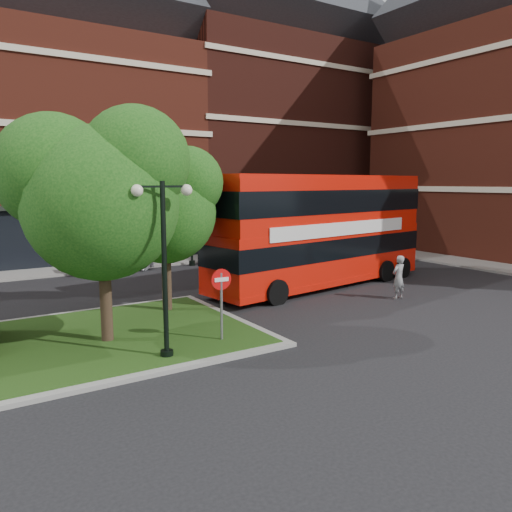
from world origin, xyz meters
TOP-DOWN VIEW (x-y plane):
  - ground at (0.00, 0.00)m, footprint 120.00×120.00m
  - pavement_far at (0.00, 16.50)m, footprint 44.00×3.00m
  - terrace_far_right at (14.00, 24.00)m, footprint 18.00×12.00m
  - traffic_island at (-8.00, 3.00)m, footprint 12.60×7.60m
  - tree_island_west at (-6.60, 2.58)m, footprint 5.40×4.71m
  - tree_island_east at (-3.58, 5.06)m, footprint 4.46×3.90m
  - lamp_island at (-5.50, 0.20)m, footprint 1.72×0.36m
  - lamp_far_left at (2.00, 14.50)m, footprint 1.72×0.36m
  - lamp_far_right at (10.00, 14.50)m, footprint 1.72×0.36m
  - bus at (4.68, 5.81)m, footprint 12.40×4.46m
  - woman at (5.78, 1.92)m, footprint 0.72×0.51m
  - car_silver at (-2.53, 15.00)m, footprint 4.48×1.88m
  - car_white at (7.97, 14.95)m, footprint 4.83×2.07m
  - no_entry_sign at (-3.50, 0.66)m, footprint 0.65×0.10m

SIDE VIEW (x-z plane):
  - ground at x=0.00m, z-range 0.00..0.00m
  - pavement_far at x=0.00m, z-range 0.00..0.12m
  - traffic_island at x=-8.00m, z-range -0.01..0.14m
  - car_silver at x=-2.53m, z-range 0.00..1.51m
  - car_white at x=7.97m, z-range 0.00..1.55m
  - woman at x=5.78m, z-range 0.00..1.88m
  - no_entry_sign at x=-3.50m, z-range 0.50..2.86m
  - lamp_island at x=-5.50m, z-range 0.33..5.33m
  - lamp_far_left at x=2.00m, z-range 0.33..5.33m
  - lamp_far_right at x=10.00m, z-range 0.33..5.33m
  - bus at x=4.68m, z-range 0.72..5.36m
  - tree_island_east at x=-3.58m, z-range 1.10..7.39m
  - tree_island_west at x=-6.60m, z-range 1.19..8.40m
  - terrace_far_right at x=14.00m, z-range 0.00..16.00m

